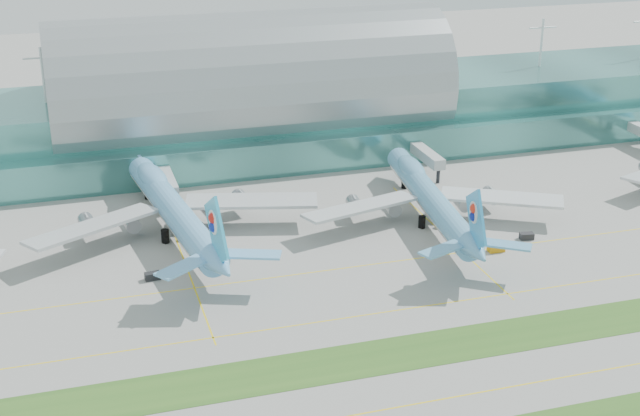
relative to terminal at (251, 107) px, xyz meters
name	(u,v)px	position (x,y,z in m)	size (l,w,h in m)	color
ground	(406,359)	(-0.01, -128.79, -14.23)	(700.00, 700.00, 0.00)	gray
terminal	(251,107)	(0.00, 0.00, 0.00)	(340.00, 69.10, 36.00)	#3D7A75
grass_strip_far	(402,353)	(-0.01, -126.79, -14.19)	(420.00, 12.00, 0.08)	#2D591E
taxiline_b	(436,400)	(-0.01, -142.79, -14.22)	(420.00, 0.35, 0.01)	yellow
taxiline_c	(373,314)	(-0.01, -110.79, -14.22)	(420.00, 0.35, 0.01)	yellow
taxiline_d	(339,269)	(-0.01, -88.79, -14.22)	(420.00, 0.35, 0.01)	yellow
airliner_b	(172,206)	(-32.91, -57.68, -7.21)	(72.29, 82.63, 22.75)	#64A9DD
airliner_c	(430,196)	(30.59, -68.25, -7.69)	(67.34, 76.93, 21.18)	#5B9FC9
gse_c	(153,276)	(-40.96, -81.99, -13.41)	(3.33, 1.87, 1.63)	black
gse_d	(218,260)	(-25.58, -78.04, -13.33)	(3.87, 2.07, 1.79)	black
gse_e	(496,248)	(38.21, -90.53, -13.35)	(3.84, 2.12, 1.75)	#CC850C
gse_f	(527,236)	(48.63, -86.22, -13.44)	(3.30, 1.93, 1.57)	black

